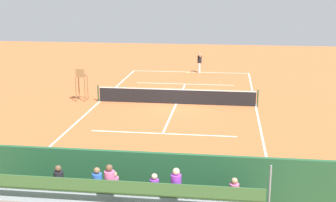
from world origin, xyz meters
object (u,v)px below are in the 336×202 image
Objects in this scene: bleacher_stand at (122,199)px; tennis_ball_near at (220,82)px; umpire_chair at (81,81)px; tennis_player at (200,61)px; tennis_net at (176,96)px; tennis_racket at (189,72)px; equipment_bag at (138,194)px; courtside_bench at (198,186)px.

tennis_ball_near is at bearing -96.55° from bleacher_stand.
umpire_chair is 1.11× the size of tennis_player.
tennis_racket is (0.16, -10.81, -0.49)m from tennis_net.
equipment_bag is 0.47× the size of tennis_player.
equipment_bag is (2.12, 0.13, -0.38)m from courtside_bench.
courtside_bench reaches higher than tennis_ball_near.
umpire_chair is 11.34m from tennis_ball_near.
courtside_bench is at bearing 122.61° from umpire_chair.
equipment_bag is 20.55m from tennis_ball_near.
umpire_chair reaches higher than tennis_racket.
tennis_player is 4.37m from tennis_ball_near.
tennis_player is (-0.78, -10.84, 0.51)m from tennis_net.
umpire_chair is 1.19× the size of courtside_bench.
bleacher_stand is 26.17m from tennis_racket.
tennis_net is 5.72× the size of courtside_bench.
bleacher_stand is 4.23× the size of umpire_chair.
tennis_ball_near is at bearing -96.86° from equipment_bag.
tennis_racket is at bearing 1.93° from tennis_player.
courtside_bench is at bearing -137.08° from bleacher_stand.
tennis_net is 4.81× the size of umpire_chair.
tennis_net is 7.49m from tennis_ball_near.
umpire_chair is 3.93× the size of tennis_racket.
equipment_bag reaches higher than tennis_racket.
tennis_net reaches higher than equipment_bag.
tennis_player is (-0.61, -24.24, 0.84)m from equipment_bag.
umpire_chair is 32.42× the size of tennis_ball_near.
bleacher_stand reaches higher than umpire_chair.
courtside_bench is at bearing 95.79° from tennis_racket.
tennis_net is 15.35m from bleacher_stand.
bleacher_stand is at bearing 42.92° from courtside_bench.
tennis_net is at bearing -89.78° from bleacher_stand.
courtside_bench is (-8.49, 13.27, -0.76)m from umpire_chair.
tennis_player is 1.37m from tennis_racket.
umpire_chair reaches higher than equipment_bag.
tennis_racket is (2.44, -24.08, -0.54)m from courtside_bench.
tennis_player is 29.18× the size of tennis_ball_near.
tennis_ball_near is (-2.57, -22.35, -0.90)m from bleacher_stand.
bleacher_stand is 137.27× the size of tennis_ball_near.
tennis_net is 1.14× the size of bleacher_stand.
tennis_net reaches higher than tennis_ball_near.
courtside_bench is at bearing -176.53° from equipment_bag.
tennis_ball_near is (-2.45, -20.40, -0.15)m from equipment_bag.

